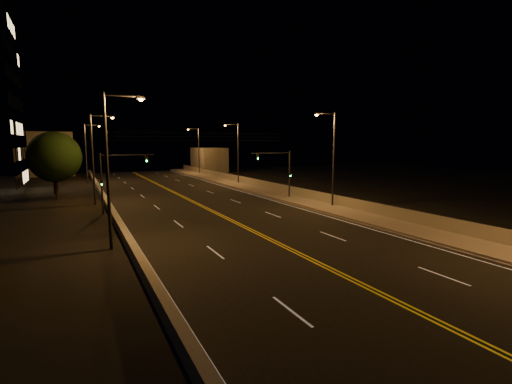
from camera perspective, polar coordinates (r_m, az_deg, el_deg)
name	(u,v)px	position (r m, az deg, el deg)	size (l,w,h in m)	color
ground	(402,305)	(17.35, 21.53, -15.81)	(160.00, 160.00, 0.00)	black
road	(226,218)	(33.52, -4.59, -4.02)	(18.00, 120.00, 0.02)	black
sidewalk	(324,207)	(38.70, 10.46, -2.34)	(3.60, 120.00, 0.30)	gray
curb	(309,210)	(37.64, 8.17, -2.69)	(0.14, 120.00, 0.15)	gray
parapet_wall	(337,200)	(39.59, 12.40, -1.22)	(0.30, 120.00, 1.00)	gray
jersey_barrier	(118,224)	(31.35, -20.41, -4.62)	(0.45, 120.00, 0.74)	gray
distant_building_right	(209,160)	(88.13, -7.24, 4.95)	(6.00, 10.00, 5.55)	gray
distant_building_left	(52,154)	(87.74, -28.84, 5.17)	(8.00, 8.00, 8.93)	gray
parapet_rail	(337,195)	(39.52, 12.43, -0.46)	(0.06, 0.06, 120.00)	black
lane_markings	(227,218)	(33.45, -4.55, -4.02)	(17.32, 116.00, 0.00)	silver
streetlight_1	(332,154)	(38.58, 11.56, 5.75)	(2.55, 0.28, 9.77)	#2D2D33
streetlight_2	(237,150)	(59.92, -3.00, 6.49)	(2.55, 0.28, 9.77)	#2D2D33
streetlight_3	(198,148)	(79.61, -8.97, 6.68)	(2.55, 0.28, 9.77)	#2D2D33
streetlight_4	(111,161)	(24.78, -21.37, 4.45)	(2.55, 0.28, 9.77)	#2D2D33
streetlight_5	(95,153)	(43.97, -23.52, 5.48)	(2.55, 0.28, 9.77)	#2D2D33
streetlight_6	(88,150)	(67.30, -24.49, 5.94)	(2.55, 0.28, 9.77)	#2D2D33
traffic_signal_right	(282,169)	(43.86, 4.02, 3.56)	(5.11, 0.31, 5.76)	#2D2D33
traffic_signal_left	(113,175)	(38.11, -21.17, 2.46)	(5.11, 0.31, 5.76)	#2D2D33
overhead_wires	(194,137)	(41.83, -9.54, 8.39)	(22.00, 0.03, 0.83)	black
tree_0	(55,157)	(49.84, -28.58, 4.76)	(5.95, 5.95, 8.06)	black
tree_1	(53,161)	(55.35, -28.74, 4.15)	(5.05, 5.05, 6.85)	black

